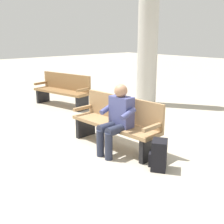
{
  "coord_description": "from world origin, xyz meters",
  "views": [
    {
      "loc": [
        -3.58,
        3.19,
        1.96
      ],
      "look_at": [
        -0.11,
        0.15,
        0.7
      ],
      "focal_mm": 45.53,
      "sensor_mm": 36.0,
      "label": 1
    }
  ],
  "objects_px": {
    "backpack": "(159,155)",
    "bench_near": "(117,122)",
    "person_seated": "(117,118)",
    "support_pillar": "(148,33)",
    "bench_far": "(63,90)"
  },
  "relations": [
    {
      "from": "bench_near",
      "to": "backpack",
      "type": "xyz_separation_m",
      "value": [
        -1.1,
        0.16,
        -0.23
      ]
    },
    {
      "from": "bench_near",
      "to": "person_seated",
      "type": "xyz_separation_m",
      "value": [
        -0.24,
        0.22,
        0.17
      ]
    },
    {
      "from": "backpack",
      "to": "bench_near",
      "type": "bearing_deg",
      "value": -8.21
    },
    {
      "from": "person_seated",
      "to": "backpack",
      "type": "distance_m",
      "value": 0.96
    },
    {
      "from": "bench_far",
      "to": "backpack",
      "type": "bearing_deg",
      "value": 154.98
    },
    {
      "from": "bench_near",
      "to": "person_seated",
      "type": "distance_m",
      "value": 0.36
    },
    {
      "from": "bench_near",
      "to": "support_pillar",
      "type": "height_order",
      "value": "support_pillar"
    },
    {
      "from": "person_seated",
      "to": "backpack",
      "type": "height_order",
      "value": "person_seated"
    },
    {
      "from": "backpack",
      "to": "bench_far",
      "type": "xyz_separation_m",
      "value": [
        4.35,
        -1.05,
        0.23
      ]
    },
    {
      "from": "bench_near",
      "to": "bench_far",
      "type": "distance_m",
      "value": 3.37
    },
    {
      "from": "backpack",
      "to": "support_pillar",
      "type": "bearing_deg",
      "value": -45.35
    },
    {
      "from": "bench_far",
      "to": "support_pillar",
      "type": "height_order",
      "value": "support_pillar"
    },
    {
      "from": "person_seated",
      "to": "backpack",
      "type": "xyz_separation_m",
      "value": [
        -0.87,
        -0.06,
        -0.4
      ]
    },
    {
      "from": "person_seated",
      "to": "support_pillar",
      "type": "height_order",
      "value": "support_pillar"
    },
    {
      "from": "backpack",
      "to": "support_pillar",
      "type": "relative_size",
      "value": 0.11
    }
  ]
}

